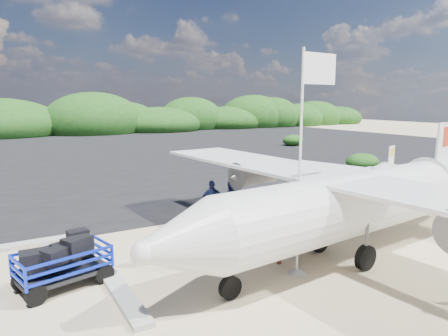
# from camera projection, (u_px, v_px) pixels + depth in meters

# --- Properties ---
(ground) EXTENTS (160.00, 160.00, 0.00)m
(ground) POSITION_uv_depth(u_px,v_px,m) (261.00, 260.00, 12.67)
(ground) COLOR beige
(asphalt_apron) EXTENTS (90.00, 50.00, 0.04)m
(asphalt_apron) POSITION_uv_depth(u_px,v_px,m) (81.00, 153.00, 38.32)
(asphalt_apron) COLOR #B2B2B2
(asphalt_apron) RESTS_ON ground
(vegetation_band) EXTENTS (124.00, 8.00, 4.40)m
(vegetation_band) POSITION_uv_depth(u_px,v_px,m) (49.00, 134.00, 59.70)
(vegetation_band) COLOR #B2B2B2
(vegetation_band) RESTS_ON ground
(baggage_cart) EXTENTS (2.81, 2.01, 1.27)m
(baggage_cart) POSITION_uv_depth(u_px,v_px,m) (65.00, 287.00, 10.84)
(baggage_cart) COLOR #0E27D4
(baggage_cart) RESTS_ON ground
(flagpole) EXTENTS (1.31, 0.62, 6.40)m
(flagpole) POSITION_uv_depth(u_px,v_px,m) (296.00, 273.00, 11.68)
(flagpole) COLOR white
(flagpole) RESTS_ON ground
(signboard) EXTENTS (1.82, 0.85, 1.55)m
(signboard) POSITION_uv_depth(u_px,v_px,m) (292.00, 256.00, 13.01)
(signboard) COLOR #562118
(signboard) RESTS_ON ground
(crew_a) EXTENTS (0.57, 0.39, 1.54)m
(crew_a) POSITION_uv_depth(u_px,v_px,m) (218.00, 213.00, 15.15)
(crew_a) COLOR #111A42
(crew_a) RESTS_ON ground
(crew_b) EXTENTS (0.93, 0.81, 1.61)m
(crew_b) POSITION_uv_depth(u_px,v_px,m) (230.00, 199.00, 17.16)
(crew_b) COLOR #111A42
(crew_b) RESTS_ON ground
(crew_c) EXTENTS (1.12, 0.76, 1.76)m
(crew_c) POSITION_uv_depth(u_px,v_px,m) (212.00, 201.00, 16.52)
(crew_c) COLOR #111A42
(crew_c) RESTS_ON ground
(aircraft_large) EXTENTS (19.21, 19.21, 5.30)m
(aircraft_large) POSITION_uv_depth(u_px,v_px,m) (252.00, 152.00, 39.58)
(aircraft_large) COLOR #B2B2B2
(aircraft_large) RESTS_ON ground
(aircraft_small) EXTENTS (8.66, 8.66, 2.49)m
(aircraft_small) POSITION_uv_depth(u_px,v_px,m) (5.00, 157.00, 35.57)
(aircraft_small) COLOR #B2B2B2
(aircraft_small) RESTS_ON ground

